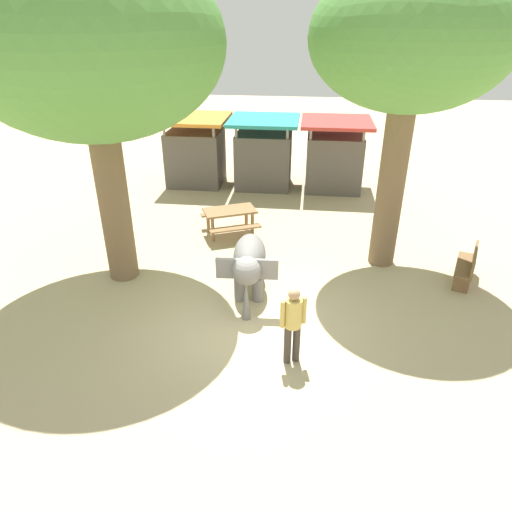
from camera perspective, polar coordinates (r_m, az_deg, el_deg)
ground_plane at (r=10.00m, az=-0.50°, el=-8.75°), size 60.00×60.00×0.00m
elephant at (r=10.59m, az=-0.86°, el=-0.75°), size 1.35×2.00×1.39m
person_handler at (r=8.61m, az=4.56°, el=-7.85°), size 0.47×0.32×1.62m
shade_tree_main at (r=10.79m, az=-19.69°, el=23.10°), size 5.53×5.07×7.35m
shade_tree_secondary at (r=11.47m, az=18.54°, el=23.60°), size 4.46×4.09×7.04m
wooden_bench at (r=12.44m, az=24.54°, el=-1.04°), size 0.85×1.45×0.88m
picnic_table_near at (r=13.82m, az=-3.22°, el=4.95°), size 1.97×1.96×0.78m
market_stall_orange at (r=18.19m, az=-7.41°, el=12.30°), size 2.50×2.50×2.52m
market_stall_teal at (r=17.75m, az=0.96°, el=12.14°), size 2.50×2.50×2.52m
market_stall_red at (r=17.70m, az=9.54°, el=11.71°), size 2.50×2.50×2.52m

